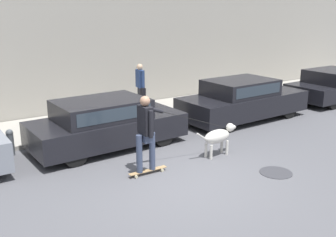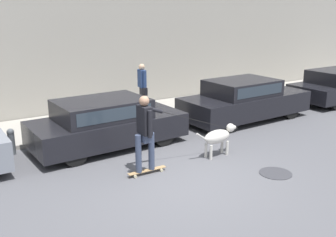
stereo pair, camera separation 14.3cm
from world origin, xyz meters
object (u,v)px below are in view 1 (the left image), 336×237
(parked_car_1, at_px, (106,124))
(parked_car_2, at_px, (243,100))
(dog, at_px, (218,136))
(parked_car_3, at_px, (335,86))
(fire_hydrant, at_px, (10,142))
(pedestrian_with_bag, at_px, (140,85))
(skateboarder, at_px, (146,130))

(parked_car_1, distance_m, parked_car_2, 4.82)
(parked_car_1, relative_size, dog, 3.18)
(parked_car_1, distance_m, parked_car_3, 9.74)
(dog, relative_size, fire_hydrant, 1.89)
(pedestrian_with_bag, bearing_deg, parked_car_3, 169.01)
(parked_car_1, relative_size, pedestrian_with_bag, 2.49)
(parked_car_3, bearing_deg, fire_hydrant, 176.08)
(dog, bearing_deg, parked_car_3, 11.21)
(parked_car_2, relative_size, dog, 3.51)
(parked_car_3, xyz_separation_m, dog, (-7.71, -2.08, -0.11))
(dog, distance_m, skateboarder, 2.11)
(parked_car_2, distance_m, dog, 3.48)
(parked_car_1, relative_size, skateboarder, 1.39)
(parked_car_3, bearing_deg, dog, -165.27)
(dog, distance_m, pedestrian_with_bag, 4.58)
(parked_car_1, distance_m, dog, 2.91)
(dog, xyz_separation_m, skateboarder, (-2.05, -0.02, 0.52))
(parked_car_2, height_order, dog, parked_car_2)
(parked_car_3, xyz_separation_m, pedestrian_with_bag, (-7.33, 2.45, 0.41))
(parked_car_2, height_order, parked_car_3, parked_car_2)
(dog, bearing_deg, parked_car_1, 130.48)
(parked_car_1, relative_size, parked_car_2, 0.91)
(dog, bearing_deg, fire_hydrant, 142.59)
(skateboarder, bearing_deg, parked_car_1, 90.45)
(skateboarder, relative_size, fire_hydrant, 4.31)
(parked_car_2, height_order, fire_hydrant, parked_car_2)
(fire_hydrant, bearing_deg, skateboarder, -52.15)
(parked_car_2, bearing_deg, fire_hydrant, 172.23)
(parked_car_2, xyz_separation_m, parked_car_3, (4.92, 0.00, -0.04))
(parked_car_2, distance_m, skateboarder, 5.29)
(parked_car_3, height_order, skateboarder, skateboarder)
(parked_car_1, height_order, dog, parked_car_1)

